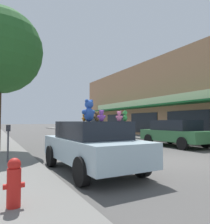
{
  "coord_description": "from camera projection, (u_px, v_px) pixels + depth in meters",
  "views": [
    {
      "loc": [
        -6.32,
        -6.18,
        1.52
      ],
      "look_at": [
        -2.83,
        0.53,
        1.85
      ],
      "focal_mm": 35.0,
      "sensor_mm": 36.0,
      "label": 1
    }
  ],
  "objects": [
    {
      "name": "parked_car_far_center",
      "position": [
        175.0,
        132.0,
        13.36
      ],
      "size": [
        2.07,
        4.56,
        1.61
      ],
      "color": "#336B3D",
      "rests_on": "ground_plane"
    },
    {
      "name": "fire_hydrant",
      "position": [
        14.0,
        182.0,
        3.54
      ],
      "size": [
        0.33,
        0.22,
        0.79
      ],
      "color": "red",
      "rests_on": "sidewalk_near"
    },
    {
      "name": "teddy_bear_pink",
      "position": [
        119.0,
        116.0,
        6.06
      ],
      "size": [
        0.19,
        0.21,
        0.29
      ],
      "rotation": [
        0.0,
        0.0,
        2.19
      ],
      "color": "pink",
      "rests_on": "plush_art_car"
    },
    {
      "name": "teddy_bear_giant",
      "position": [
        89.0,
        111.0,
        6.87
      ],
      "size": [
        0.53,
        0.38,
        0.7
      ],
      "rotation": [
        0.0,
        0.0,
        3.48
      ],
      "color": "blue",
      "rests_on": "plush_art_car"
    },
    {
      "name": "teddy_bear_brown",
      "position": [
        97.0,
        116.0,
        7.03
      ],
      "size": [
        0.23,
        0.22,
        0.33
      ],
      "rotation": [
        0.0,
        0.0,
        2.46
      ],
      "color": "olive",
      "rests_on": "plush_art_car"
    },
    {
      "name": "ground_plane",
      "position": [
        177.0,
        161.0,
        8.32
      ],
      "size": [
        260.0,
        260.0,
        0.0
      ],
      "primitive_type": "plane",
      "color": "#514F4C"
    },
    {
      "name": "teddy_bear_orange",
      "position": [
        84.0,
        118.0,
        7.03
      ],
      "size": [
        0.16,
        0.17,
        0.25
      ],
      "rotation": [
        0.0,
        0.0,
        2.25
      ],
      "color": "orange",
      "rests_on": "plush_art_car"
    },
    {
      "name": "parking_meter",
      "position": [
        8.0,
        138.0,
        7.42
      ],
      "size": [
        0.14,
        0.1,
        1.27
      ],
      "color": "#4C4C51",
      "rests_on": "sidewalk_near"
    },
    {
      "name": "teddy_bear_green",
      "position": [
        125.0,
        116.0,
        6.15
      ],
      "size": [
        0.2,
        0.23,
        0.31
      ],
      "rotation": [
        0.0,
        0.0,
        4.09
      ],
      "color": "green",
      "rests_on": "plush_art_car"
    },
    {
      "name": "teddy_bear_purple",
      "position": [
        101.0,
        116.0,
        5.82
      ],
      "size": [
        0.24,
        0.16,
        0.31
      ],
      "rotation": [
        0.0,
        0.0,
        2.84
      ],
      "color": "purple",
      "rests_on": "plush_art_car"
    },
    {
      "name": "plush_art_car",
      "position": [
        92.0,
        145.0,
        6.72
      ],
      "size": [
        2.09,
        4.28,
        1.53
      ],
      "rotation": [
        0.0,
        0.0,
        0.03
      ],
      "color": "#ADC6D1",
      "rests_on": "ground_plane"
    },
    {
      "name": "teddy_bear_yellow",
      "position": [
        87.0,
        118.0,
        7.04
      ],
      "size": [
        0.14,
        0.18,
        0.24
      ],
      "rotation": [
        0.0,
        0.0,
        2.03
      ],
      "color": "yellow",
      "rests_on": "plush_art_car"
    }
  ]
}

